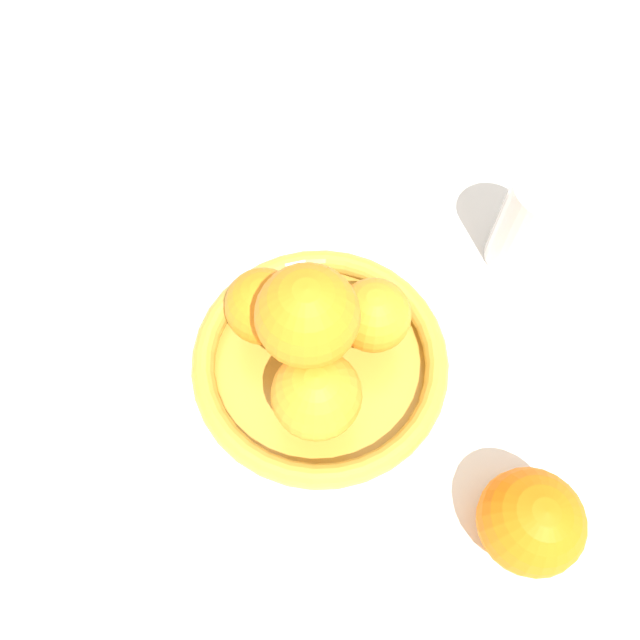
# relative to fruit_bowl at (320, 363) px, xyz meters

# --- Properties ---
(ground_plane) EXTENTS (4.00, 4.00, 0.00)m
(ground_plane) POSITION_rel_fruit_bowl_xyz_m (0.00, 0.00, -0.02)
(ground_plane) COLOR white
(fruit_bowl) EXTENTS (0.23, 0.23, 0.04)m
(fruit_bowl) POSITION_rel_fruit_bowl_xyz_m (0.00, 0.00, 0.00)
(fruit_bowl) COLOR gold
(fruit_bowl) RESTS_ON ground_plane
(orange_pile) EXTENTS (0.16, 0.15, 0.14)m
(orange_pile) POSITION_rel_fruit_bowl_xyz_m (-0.01, -0.01, 0.08)
(orange_pile) COLOR orange
(orange_pile) RESTS_ON fruit_bowl
(stray_orange) EXTENTS (0.08, 0.08, 0.08)m
(stray_orange) POSITION_rel_fruit_bowl_xyz_m (0.17, -0.13, 0.02)
(stray_orange) COLOR orange
(stray_orange) RESTS_ON ground_plane
(drinking_glass) EXTENTS (0.07, 0.07, 0.11)m
(drinking_glass) POSITION_rel_fruit_bowl_xyz_m (0.20, 0.14, 0.04)
(drinking_glass) COLOR white
(drinking_glass) RESTS_ON ground_plane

